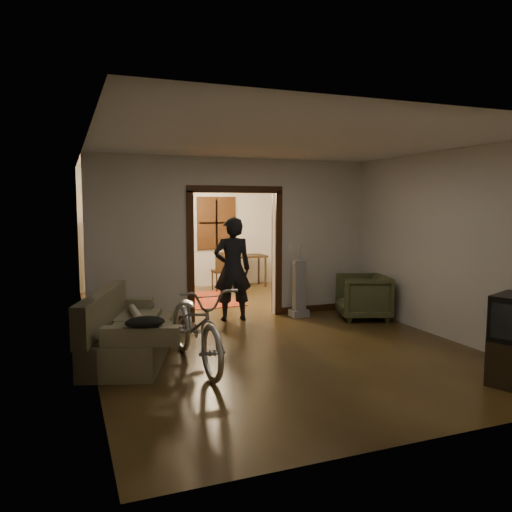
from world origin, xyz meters
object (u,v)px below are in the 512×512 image
bicycle (196,325)px  armchair (363,297)px  person (232,269)px  desk (244,271)px  locker (141,253)px  sofa (131,324)px

bicycle → armchair: bicycle is taller
person → desk: (1.38, 3.24, -0.51)m
person → locker: (-1.09, 3.23, 0.01)m
sofa → locker: (0.82, 4.79, 0.46)m
locker → person: bearing=-83.2°
desk → locker: bearing=-176.8°
armchair → sofa: bearing=-58.6°
armchair → locker: size_ratio=0.47×
person → desk: 3.56m
bicycle → armchair: (3.36, 1.44, -0.13)m
bicycle → desk: 5.97m
person → bicycle: bearing=68.7°
armchair → locker: locker is taller
person → sofa: bearing=46.8°
sofa → desk: 5.83m
bicycle → locker: 5.39m
sofa → person: size_ratio=1.10×
bicycle → locker: (0.10, 5.38, 0.39)m
person → locker: 3.41m
bicycle → person: person is taller
sofa → armchair: 4.18m
locker → armchair: bearing=-62.2°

